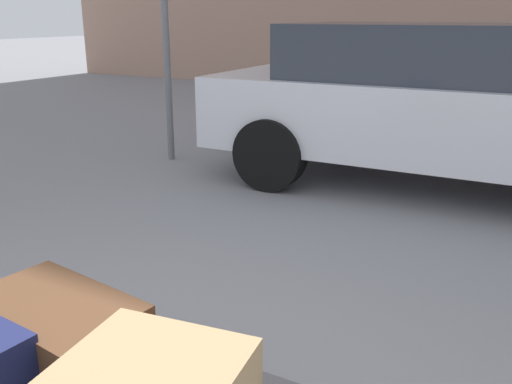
# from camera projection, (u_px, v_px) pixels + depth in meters

# --- Properties ---
(suitcase_brown_center) EXTENTS (0.67, 0.46, 0.20)m
(suitcase_brown_center) POSITION_uv_depth(u_px,v_px,m) (56.00, 326.00, 1.98)
(suitcase_brown_center) COLOR #51331E
(suitcase_brown_center) RESTS_ON luggage_cart
(parked_car) EXTENTS (4.35, 2.01, 1.42)m
(parked_car) POSITION_uv_depth(u_px,v_px,m) (451.00, 102.00, 4.90)
(parked_car) COLOR silver
(parked_car) RESTS_ON ground_plane
(no_parking_sign) EXTENTS (0.50, 0.07, 2.23)m
(no_parking_sign) POSITION_uv_depth(u_px,v_px,m) (165.00, 26.00, 5.62)
(no_parking_sign) COLOR slate
(no_parking_sign) RESTS_ON ground_plane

